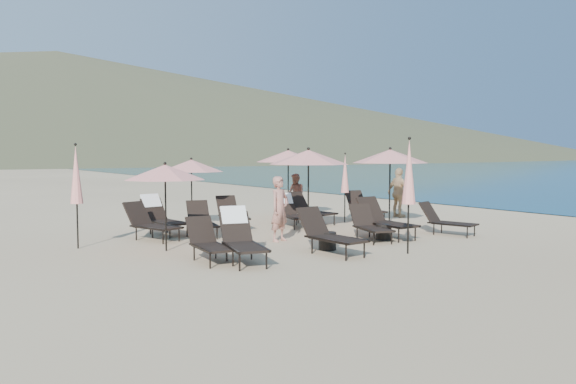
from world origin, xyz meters
TOP-DOWN VIEW (x-y plane):
  - ground at (0.00, 0.00)m, footprint 800.00×800.00m
  - volcanic_headland at (71.37, 302.62)m, footprint 690.00×690.00m
  - lounger_0 at (-4.30, 0.19)m, footprint 0.76×1.60m
  - lounger_1 at (-3.76, -0.23)m, footprint 1.09×1.89m
  - lounger_2 at (-1.68, -0.59)m, footprint 0.78×1.80m
  - lounger_3 at (0.42, 0.34)m, footprint 1.04×1.68m
  - lounger_4 at (1.09, 0.48)m, footprint 0.79×1.87m
  - lounger_5 at (2.86, -0.12)m, footprint 0.96×1.65m
  - lounger_6 at (-4.23, 3.68)m, footprint 1.14×1.81m
  - lounger_7 at (-3.58, 4.53)m, footprint 0.86×1.82m
  - lounger_8 at (-1.34, 4.51)m, footprint 0.96×1.74m
  - lounger_9 at (0.36, 3.81)m, footprint 0.90×1.69m
  - lounger_10 at (1.25, 4.02)m, footprint 0.88×1.81m
  - lounger_11 at (3.20, 3.59)m, footprint 0.95×1.80m
  - lounger_12 at (-2.82, 3.56)m, footprint 1.01×1.72m
  - umbrella_open_0 at (-4.54, 1.89)m, footprint 1.92×1.92m
  - umbrella_open_1 at (-0.10, 2.30)m, footprint 2.26×2.26m
  - umbrella_open_2 at (2.75, 1.96)m, footprint 2.28×2.28m
  - umbrella_open_3 at (-2.39, 5.08)m, footprint 1.99×1.99m
  - umbrella_open_4 at (1.55, 5.68)m, footprint 2.27×2.27m
  - umbrella_closed_0 at (-0.20, -1.58)m, footprint 0.31×0.31m
  - umbrella_closed_1 at (2.39, 3.63)m, footprint 0.27×0.27m
  - umbrella_closed_2 at (-6.14, 3.41)m, footprint 0.29×0.29m
  - side_table_0 at (-1.38, -0.15)m, footprint 0.42×0.42m
  - side_table_1 at (0.80, 0.21)m, footprint 0.41×0.41m
  - beachgoer_a at (-1.57, 1.57)m, footprint 0.71×0.57m
  - beachgoer_b at (2.39, 6.41)m, footprint 0.59×0.75m
  - beachgoer_c at (4.87, 3.61)m, footprint 0.44×1.03m

SIDE VIEW (x-z plane):
  - ground at x=0.00m, z-range 0.00..0.00m
  - side_table_1 at x=0.80m, z-range 0.00..0.42m
  - side_table_0 at x=-1.38m, z-range 0.00..0.42m
  - lounger_5 at x=2.86m, z-range -0.03..0.86m
  - lounger_0 at x=-4.30m, z-range -0.03..0.86m
  - lounger_3 at x=0.42m, z-range -0.03..0.88m
  - lounger_12 at x=-2.82m, z-range -0.03..0.90m
  - lounger_8 at x=-1.34m, z-range -0.03..0.92m
  - lounger_6 at x=-4.23m, z-range -0.03..0.94m
  - lounger_11 at x=3.20m, z-range -0.03..0.95m
  - lounger_10 at x=1.25m, z-range -0.03..0.96m
  - lounger_2 at x=-1.68m, z-range -0.03..0.98m
  - lounger_9 at x=0.36m, z-range -0.02..0.98m
  - lounger_4 at x=1.09m, z-range -0.03..1.02m
  - lounger_7 at x=-3.58m, z-range -0.02..1.07m
  - lounger_1 at x=-3.76m, z-range -0.02..1.09m
  - beachgoer_b at x=2.39m, z-range 0.00..1.52m
  - beachgoer_a at x=-1.57m, z-range 0.00..1.68m
  - beachgoer_c at x=4.87m, z-range 0.00..1.75m
  - umbrella_closed_1 at x=2.39m, z-range 0.45..2.73m
  - umbrella_closed_2 at x=-6.14m, z-range 0.49..3.00m
  - umbrella_open_0 at x=-4.54m, z-range 0.80..2.87m
  - umbrella_closed_0 at x=-0.20m, z-range 0.52..3.15m
  - umbrella_open_3 at x=-2.39m, z-range 0.82..2.97m
  - umbrella_open_1 at x=-0.10m, z-range 0.94..3.37m
  - umbrella_open_4 at x=1.55m, z-range 0.94..3.38m
  - umbrella_open_2 at x=2.75m, z-range 0.94..3.40m
  - volcanic_headland at x=71.37m, z-range -1.01..53.99m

